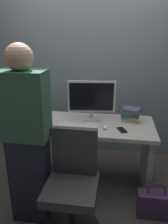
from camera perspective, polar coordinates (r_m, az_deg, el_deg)
The scene contains 13 objects.
ground_plane at distance 2.89m, azimuth 0.15°, elevation -16.64°, with size 9.00×9.00×0.00m, color #4C4742.
wall_back at distance 3.15m, azimuth 2.46°, elevation 15.79°, with size 6.40×0.10×3.00m, color gray.
desk at distance 2.62m, azimuth 0.17°, elevation -7.39°, with size 1.54×0.68×0.75m.
office_chair at distance 2.07m, azimuth -3.08°, elevation -18.75°, with size 0.52×0.52×0.94m.
person_at_desk at distance 2.02m, azimuth -14.32°, elevation -6.53°, with size 0.40×0.24×1.64m.
monitor at distance 2.55m, azimuth 1.94°, elevation 3.49°, with size 0.54×0.16×0.46m.
keyboard at distance 2.42m, azimuth -1.73°, elevation -3.55°, with size 0.43×0.13×0.02m, color white.
mouse at distance 2.39m, azimuth 5.38°, elevation -3.77°, with size 0.06×0.10×0.03m, color white.
cup_near_keyboard at distance 2.50m, azimuth -11.45°, elevation -2.18°, with size 0.07×0.07×0.10m, color #D84C3F.
cup_by_monitor at distance 2.72m, azimuth -9.76°, elevation -0.30°, with size 0.08×0.08×0.10m, color white.
book_stack at distance 2.61m, azimuth 11.68°, elevation -0.66°, with size 0.23×0.20×0.15m.
cell_phone at distance 2.37m, azimuth 9.61°, elevation -4.52°, with size 0.07×0.14×0.01m, color black.
handbag at distance 2.45m, azimuth 17.61°, elevation -21.40°, with size 0.34×0.14×0.38m.
Camera 1 is at (0.34, -2.31, 1.71)m, focal length 36.01 mm.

